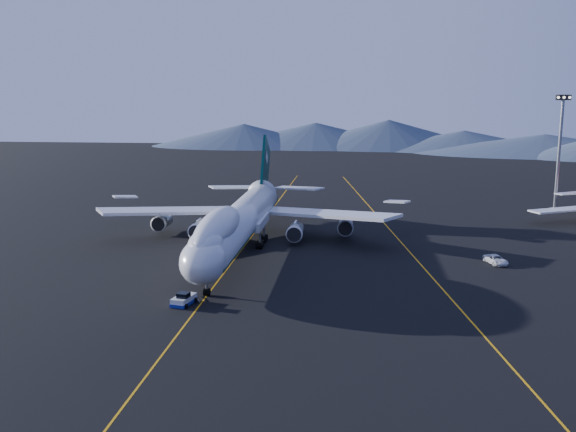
# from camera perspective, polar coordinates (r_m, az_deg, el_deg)

# --- Properties ---
(ground) EXTENTS (500.00, 500.00, 0.00)m
(ground) POSITION_cam_1_polar(r_m,az_deg,el_deg) (118.67, -4.25, -3.14)
(ground) COLOR black
(ground) RESTS_ON ground
(taxiway_line_main) EXTENTS (0.25, 220.00, 0.01)m
(taxiway_line_main) POSITION_cam_1_polar(r_m,az_deg,el_deg) (118.66, -4.25, -3.13)
(taxiway_line_main) COLOR orange
(taxiway_line_main) RESTS_ON ground
(taxiway_line_side) EXTENTS (28.08, 198.09, 0.01)m
(taxiway_line_side) POSITION_cam_1_polar(r_m,az_deg,el_deg) (126.74, 10.07, -2.36)
(taxiway_line_side) COLOR orange
(taxiway_line_side) RESTS_ON ground
(boeing_747) EXTENTS (59.62, 72.43, 19.37)m
(boeing_747) POSITION_cam_1_polar(r_m,az_deg,el_deg) (117.43, -4.29, -0.38)
(boeing_747) COLOR silver
(boeing_747) RESTS_ON ground
(pushback_tug) EXTENTS (3.15, 4.63, 1.86)m
(pushback_tug) POSITION_cam_1_polar(r_m,az_deg,el_deg) (90.27, -9.25, -7.41)
(pushback_tug) COLOR silver
(pushback_tug) RESTS_ON ground
(service_van) EXTENTS (3.94, 5.81, 1.48)m
(service_van) POSITION_cam_1_polar(r_m,az_deg,el_deg) (115.16, 17.99, -3.71)
(service_van) COLOR white
(service_van) RESTS_ON ground
(floodlight_mast) EXTENTS (3.49, 2.62, 28.27)m
(floodlight_mast) POSITION_cam_1_polar(r_m,az_deg,el_deg) (171.79, 22.95, 5.24)
(floodlight_mast) COLOR black
(floodlight_mast) RESTS_ON ground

